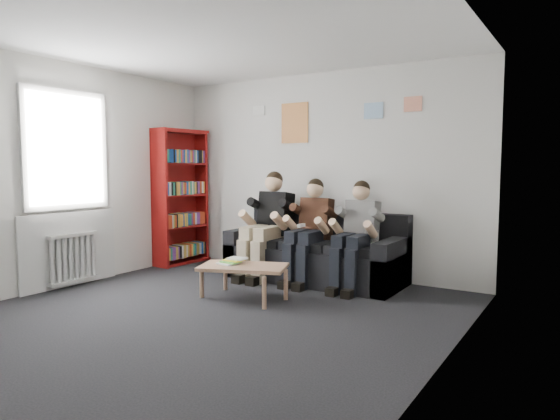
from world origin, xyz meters
name	(u,v)px	position (x,y,z in m)	size (l,w,h in m)	color
room_shell	(195,177)	(0.00, 0.00, 1.35)	(5.00, 5.00, 5.00)	black
sofa	(316,256)	(0.17, 2.08, 0.31)	(2.24, 0.92, 0.86)	black
bookshelf	(182,197)	(-2.07, 2.00, 1.00)	(0.30, 0.90, 2.00)	maroon
coffee_table	(243,269)	(-0.07, 0.84, 0.33)	(0.93, 0.51, 0.37)	tan
game_cases	(232,261)	(-0.23, 0.84, 0.40)	(0.27, 0.25, 0.06)	silver
person_left	(266,225)	(-0.46, 1.87, 0.69)	(0.43, 0.92, 1.39)	black
person_middle	(308,231)	(0.17, 1.87, 0.65)	(0.39, 0.83, 1.30)	#452717
person_right	(355,235)	(0.79, 1.88, 0.65)	(0.38, 0.81, 1.29)	beige
radiator	(74,258)	(-2.15, 0.20, 0.35)	(0.10, 0.64, 0.60)	silver
window	(68,202)	(-2.22, 0.20, 1.03)	(0.05, 1.30, 2.36)	white
poster_large	(295,123)	(-0.40, 2.49, 2.05)	(0.42, 0.01, 0.55)	gold
poster_blue	(373,111)	(0.75, 2.49, 2.15)	(0.25, 0.01, 0.20)	#3F92D9
poster_pink	(413,104)	(1.25, 2.49, 2.20)	(0.22, 0.01, 0.18)	#C83E8A
poster_sign	(259,111)	(-1.00, 2.49, 2.25)	(0.20, 0.01, 0.14)	white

